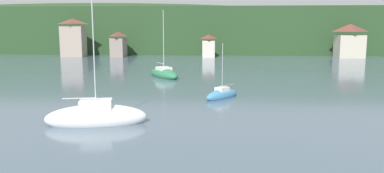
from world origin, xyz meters
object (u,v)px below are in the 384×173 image
object	(u,v)px
shore_building_westcentral	(118,45)
shore_building_eastcentral	(350,41)
shore_building_central	(209,46)
sailboat_mid_1	(222,95)
sailboat_far_6	(164,74)
sailboat_mid_5	(96,117)
shore_building_west	(73,38)

from	to	relation	value
shore_building_westcentral	shore_building_eastcentral	distance (m)	56.71
shore_building_central	shore_building_eastcentral	xyz separation A→B (m)	(34.02, 0.83, 1.24)
sailboat_mid_1	sailboat_far_6	distance (m)	18.37
sailboat_mid_5	sailboat_far_6	size ratio (longest dim) A/B	0.94
shore_building_central	sailboat_far_6	xyz separation A→B (m)	(-5.73, -38.73, -2.26)
shore_building_westcentral	shore_building_central	bearing A→B (deg)	-1.45
shore_building_west	sailboat_far_6	xyz separation A→B (m)	(28.30, -38.79, -4.15)
shore_building_west	shore_building_eastcentral	bearing A→B (deg)	0.65
shore_building_westcentral	sailboat_mid_5	bearing A→B (deg)	-76.68
shore_building_west	sailboat_mid_5	world-z (taller)	shore_building_west
sailboat_mid_1	shore_building_eastcentral	bearing A→B (deg)	-170.01
sailboat_mid_5	shore_building_eastcentral	bearing A→B (deg)	46.50
shore_building_west	sailboat_mid_5	xyz separation A→B (m)	(27.15, -66.22, -4.06)
sailboat_mid_5	shore_building_west	bearing A→B (deg)	100.19
shore_building_westcentral	shore_building_central	xyz separation A→B (m)	(22.68, -0.57, -0.32)
shore_building_west	shore_building_westcentral	bearing A→B (deg)	2.60
shore_building_westcentral	shore_building_eastcentral	xyz separation A→B (m)	(56.70, 0.26, 0.93)
shore_building_central	shore_building_west	bearing A→B (deg)	179.90
shore_building_westcentral	sailboat_mid_1	distance (m)	61.21
sailboat_mid_1	shore_building_west	bearing A→B (deg)	-107.16
shore_building_west	shore_building_eastcentral	distance (m)	68.05
sailboat_mid_1	sailboat_mid_5	bearing A→B (deg)	-0.98
sailboat_mid_1	shore_building_westcentral	bearing A→B (deg)	-116.33
shore_building_west	shore_building_westcentral	distance (m)	11.46
sailboat_mid_1	sailboat_mid_5	world-z (taller)	sailboat_mid_5
shore_building_eastcentral	sailboat_mid_5	world-z (taller)	sailboat_mid_5
shore_building_eastcentral	sailboat_mid_5	distance (m)	78.57
shore_building_westcentral	shore_building_eastcentral	bearing A→B (deg)	0.26
shore_building_central	sailboat_far_6	distance (m)	39.22
shore_building_westcentral	sailboat_mid_1	size ratio (longest dim) A/B	1.07
shore_building_westcentral	sailboat_far_6	xyz separation A→B (m)	(16.95, -39.30, -2.58)
shore_building_eastcentral	sailboat_mid_5	bearing A→B (deg)	-121.40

